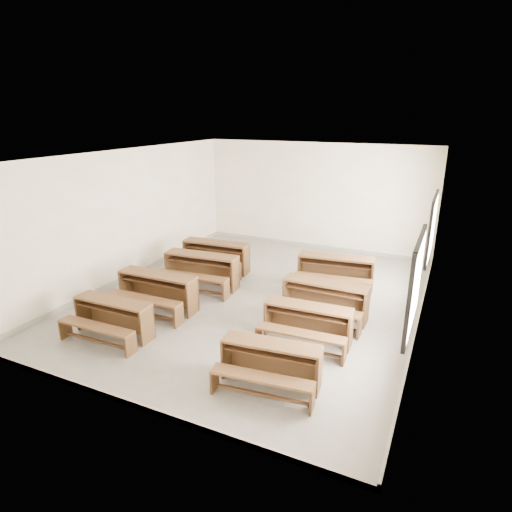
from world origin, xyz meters
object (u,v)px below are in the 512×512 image
at_px(desk_set_3, 215,254).
at_px(desk_set_5, 307,321).
at_px(desk_set_0, 112,315).
at_px(desk_set_2, 201,268).
at_px(desk_set_7, 335,270).
at_px(desk_set_1, 157,289).
at_px(desk_set_6, 324,298).
at_px(desk_set_4, 270,361).

distance_m(desk_set_3, desk_set_5, 4.23).
xyz_separation_m(desk_set_0, desk_set_2, (0.23, 2.75, 0.06)).
bearing_deg(desk_set_2, desk_set_7, 18.12).
relative_size(desk_set_1, desk_set_5, 1.08).
bearing_deg(desk_set_7, desk_set_3, 176.54).
relative_size(desk_set_6, desk_set_7, 0.93).
bearing_deg(desk_set_7, desk_set_4, -95.16).
relative_size(desk_set_2, desk_set_7, 1.01).
distance_m(desk_set_5, desk_set_7, 2.70).
distance_m(desk_set_2, desk_set_6, 3.20).
bearing_deg(desk_set_5, desk_set_7, 91.56).
height_order(desk_set_0, desk_set_5, desk_set_5).
height_order(desk_set_0, desk_set_6, desk_set_6).
xyz_separation_m(desk_set_2, desk_set_7, (2.96, 1.25, -0.01)).
distance_m(desk_set_2, desk_set_5, 3.49).
distance_m(desk_set_0, desk_set_4, 3.30).
relative_size(desk_set_3, desk_set_6, 1.06).
bearing_deg(desk_set_1, desk_set_7, 39.20).
xyz_separation_m(desk_set_1, desk_set_7, (3.15, 2.71, 0.00)).
xyz_separation_m(desk_set_4, desk_set_6, (0.11, 2.54, 0.05)).
bearing_deg(desk_set_5, desk_set_2, 152.59).
bearing_deg(desk_set_4, desk_set_1, 149.72).
distance_m(desk_set_3, desk_set_7, 3.19).
height_order(desk_set_3, desk_set_6, desk_set_3).
relative_size(desk_set_2, desk_set_3, 1.02).
distance_m(desk_set_2, desk_set_4, 4.23).
height_order(desk_set_5, desk_set_6, desk_set_6).
xyz_separation_m(desk_set_2, desk_set_3, (-0.22, 1.07, -0.01)).
relative_size(desk_set_1, desk_set_2, 0.94).
bearing_deg(desk_set_3, desk_set_5, -40.67).
distance_m(desk_set_2, desk_set_3, 1.10).
bearing_deg(desk_set_2, desk_set_3, 97.02).
distance_m(desk_set_3, desk_set_6, 3.69).
height_order(desk_set_1, desk_set_6, desk_set_1).
bearing_deg(desk_set_3, desk_set_6, -27.09).
bearing_deg(desk_set_5, desk_set_1, 177.35).
bearing_deg(desk_set_6, desk_set_2, 173.94).
bearing_deg(desk_set_6, desk_set_3, 157.58).
relative_size(desk_set_3, desk_set_4, 1.13).
height_order(desk_set_3, desk_set_5, desk_set_3).
bearing_deg(desk_set_7, desk_set_6, -89.10).
height_order(desk_set_0, desk_set_3, desk_set_3).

